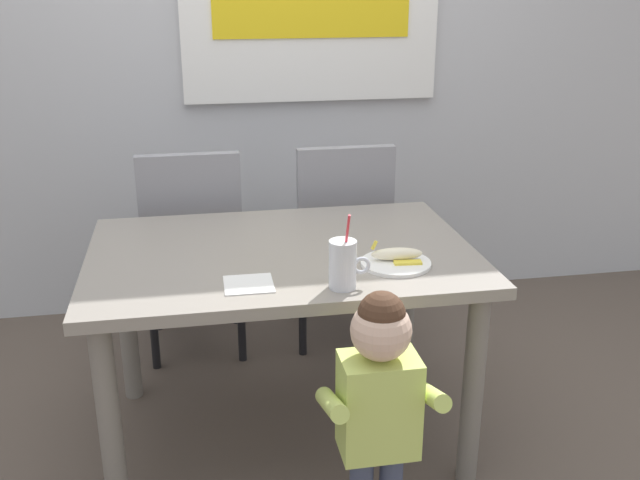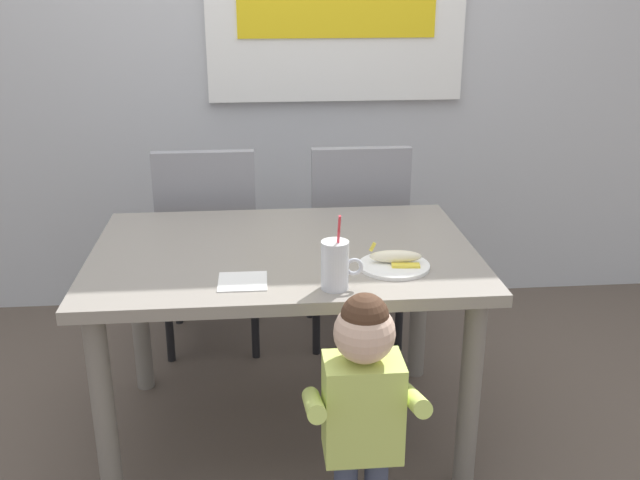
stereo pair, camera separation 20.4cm
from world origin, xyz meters
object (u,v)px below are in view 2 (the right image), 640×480
(peeled_banana, at_px, (396,257))
(paper_napkin, at_px, (243,281))
(dining_chair_left, at_px, (209,238))
(snack_plate, at_px, (394,266))
(milk_cup, at_px, (335,268))
(dining_table, at_px, (284,276))
(dining_chair_right, at_px, (356,233))
(toddler_standing, at_px, (363,397))

(peeled_banana, xyz_separation_m, paper_napkin, (-0.50, -0.09, -0.03))
(dining_chair_left, height_order, snack_plate, dining_chair_left)
(milk_cup, height_order, paper_napkin, milk_cup)
(dining_table, relative_size, snack_plate, 5.72)
(dining_table, bearing_deg, snack_plate, -30.73)
(dining_chair_right, bearing_deg, dining_chair_left, 0.59)
(dining_table, distance_m, dining_chair_right, 0.79)
(toddler_standing, relative_size, milk_cup, 3.41)
(peeled_banana, bearing_deg, toddler_standing, -111.51)
(milk_cup, bearing_deg, dining_chair_right, 78.56)
(dining_chair_left, xyz_separation_m, paper_napkin, (0.16, -0.97, 0.20))
(paper_napkin, bearing_deg, dining_chair_right, 63.36)
(dining_table, height_order, milk_cup, milk_cup)
(dining_chair_right, distance_m, toddler_standing, 1.32)
(dining_table, height_order, peeled_banana, peeled_banana)
(dining_chair_right, height_order, snack_plate, dining_chair_right)
(toddler_standing, xyz_separation_m, paper_napkin, (-0.33, 0.33, 0.22))
(dining_table, relative_size, toddler_standing, 1.57)
(dining_chair_right, relative_size, peeled_banana, 5.53)
(milk_cup, bearing_deg, dining_table, 111.66)
(milk_cup, distance_m, snack_plate, 0.26)
(snack_plate, xyz_separation_m, peeled_banana, (0.01, 0.01, 0.03))
(dining_chair_left, relative_size, paper_napkin, 6.40)
(milk_cup, distance_m, peeled_banana, 0.27)
(dining_chair_right, relative_size, snack_plate, 4.17)
(dining_chair_right, xyz_separation_m, snack_plate, (-0.01, -0.91, 0.21))
(dining_chair_right, height_order, milk_cup, milk_cup)
(toddler_standing, bearing_deg, dining_table, 107.32)
(snack_plate, xyz_separation_m, paper_napkin, (-0.49, -0.08, -0.00))
(paper_napkin, bearing_deg, peeled_banana, 10.11)
(snack_plate, relative_size, paper_napkin, 1.53)
(snack_plate, bearing_deg, dining_table, 149.27)
(dining_chair_left, xyz_separation_m, toddler_standing, (0.49, -1.31, -0.02))
(snack_plate, bearing_deg, milk_cup, -144.79)
(dining_chair_right, relative_size, milk_cup, 3.90)
(milk_cup, relative_size, paper_napkin, 1.64)
(dining_chair_right, distance_m, paper_napkin, 1.12)
(toddler_standing, height_order, milk_cup, milk_cup)
(dining_chair_right, bearing_deg, milk_cup, 78.56)
(peeled_banana, relative_size, paper_napkin, 1.16)
(dining_table, distance_m, peeled_banana, 0.43)
(dining_table, bearing_deg, dining_chair_right, 63.15)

